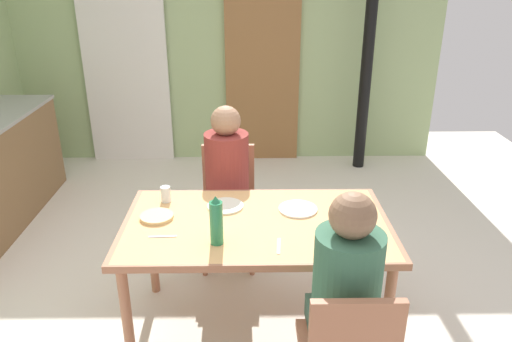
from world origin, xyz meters
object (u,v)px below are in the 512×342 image
Objects in this scene: person_far_diner at (227,169)px; water_bottle_green_near at (216,221)px; person_near_diner at (346,282)px; dining_table at (256,233)px; chair_far_diner at (228,198)px.

water_bottle_green_near is at bearing 88.82° from person_far_diner.
dining_table is at bearing 120.61° from person_near_diner.
dining_table is 1.96× the size of person_near_diner.
person_far_diner is at bearing 88.82° from water_bottle_green_near.
person_near_diner is 1.00× the size of person_far_diner.
chair_far_diner is at bearing 103.70° from dining_table.
chair_far_diner is 1.07m from water_bottle_green_near.
person_far_diner is 0.87m from water_bottle_green_near.
water_bottle_green_near is (-0.02, -0.87, 0.07)m from person_far_diner.
person_far_diner is at bearing 113.91° from person_near_diner.
person_near_diner is 0.73m from water_bottle_green_near.
chair_far_diner is 1.13× the size of person_far_diner.
dining_table is 1.73× the size of chair_far_diner.
chair_far_diner is 1.57m from person_near_diner.
water_bottle_green_near is at bearing -133.51° from dining_table.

